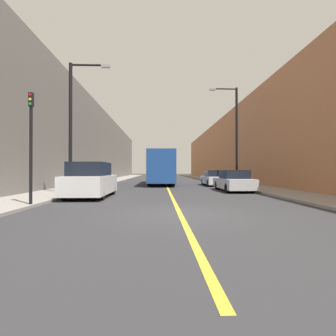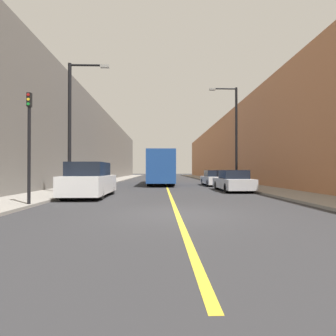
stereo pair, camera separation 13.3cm
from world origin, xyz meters
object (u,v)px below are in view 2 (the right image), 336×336
object	(u,v)px
street_lamp_left	(73,119)
street_lamp_right	(234,131)
parked_suv_left	(90,181)
car_right_near	(233,181)
pedestrian	(67,177)
bus	(161,167)
traffic_light	(29,144)
car_right_mid	(214,179)

from	to	relation	value
street_lamp_left	street_lamp_right	world-z (taller)	street_lamp_right
parked_suv_left	car_right_near	size ratio (longest dim) A/B	0.98
street_lamp_left	pedestrian	world-z (taller)	street_lamp_left
bus	traffic_light	world-z (taller)	traffic_light
parked_suv_left	car_right_mid	world-z (taller)	parked_suv_left
bus	street_lamp_left	size ratio (longest dim) A/B	1.47
bus	pedestrian	xyz separation A→B (m)	(-5.99, -10.27, -0.77)
pedestrian	street_lamp_right	bearing A→B (deg)	22.30
car_right_mid	street_lamp_right	world-z (taller)	street_lamp_right
car_right_mid	traffic_light	distance (m)	17.29
traffic_light	street_lamp_left	bearing A→B (deg)	88.88
car_right_mid	pedestrian	bearing A→B (deg)	-145.45
car_right_mid	bus	bearing A→B (deg)	151.11
car_right_mid	street_lamp_left	distance (m)	14.01
car_right_mid	street_lamp_right	size ratio (longest dim) A/B	0.58
bus	street_lamp_left	xyz separation A→B (m)	(-5.11, -11.75, 2.64)
parked_suv_left	car_right_near	bearing A→B (deg)	23.77
bus	street_lamp_left	bearing A→B (deg)	-113.50
car_right_near	pedestrian	size ratio (longest dim) A/B	2.87
car_right_mid	pedestrian	size ratio (longest dim) A/B	2.85
car_right_mid	pedestrian	xyz separation A→B (m)	(-10.94, -7.53, 0.32)
parked_suv_left	pedestrian	size ratio (longest dim) A/B	2.82
bus	car_right_mid	size ratio (longest dim) A/B	2.33
car_right_near	bus	bearing A→B (deg)	118.63
parked_suv_left	street_lamp_left	bearing A→B (deg)	137.22
car_right_near	street_lamp_left	world-z (taller)	street_lamp_left
street_lamp_left	pedestrian	distance (m)	3.81
bus	street_lamp_right	size ratio (longest dim) A/B	1.34
parked_suv_left	street_lamp_right	size ratio (longest dim) A/B	0.57
traffic_light	parked_suv_left	bearing A→B (deg)	69.23
street_lamp_left	street_lamp_right	size ratio (longest dim) A/B	0.91
traffic_light	bus	bearing A→B (deg)	72.60
bus	pedestrian	distance (m)	11.91
parked_suv_left	traffic_light	xyz separation A→B (m)	(-1.39, -3.66, 1.63)
parked_suv_left	car_right_mid	distance (m)	13.46
bus	pedestrian	world-z (taller)	bus
parked_suv_left	traffic_light	bearing A→B (deg)	-110.77
car_right_near	traffic_light	xyz separation A→B (m)	(-10.16, -7.52, 1.83)
car_right_mid	street_lamp_left	xyz separation A→B (m)	(-10.06, -9.01, 3.73)
street_lamp_left	pedestrian	bearing A→B (deg)	120.74
parked_suv_left	pedestrian	world-z (taller)	parked_suv_left
street_lamp_left	car_right_near	bearing A→B (deg)	14.84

